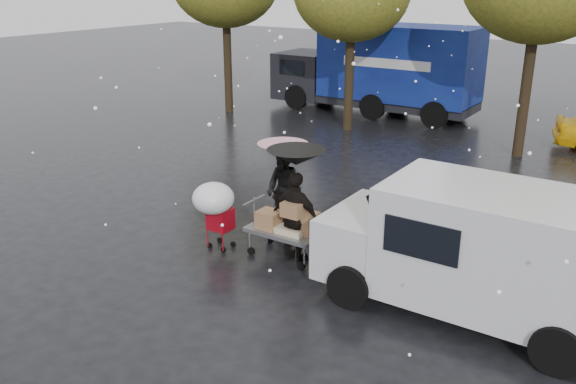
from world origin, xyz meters
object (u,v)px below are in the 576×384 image
Objects in this scene: person_pink at (283,188)px; shopping_cart at (214,202)px; white_van at (479,250)px; person_black at (296,217)px; blue_truck at (379,69)px; vendor_cart at (288,224)px.

person_pink is 1.01× the size of shopping_cart.
person_black is at bearing 179.72° from white_van.
blue_truck is (-2.99, 13.61, 0.69)m from shopping_cart.
person_black is 13.89m from blue_truck.
blue_truck is (-3.13, 11.39, 1.02)m from person_pink.
blue_truck is at bearing -67.85° from person_black.
blue_truck is (-8.12, 13.10, 0.60)m from white_van.
person_black is 0.22× the size of blue_truck.
person_pink is 2.24m from person_black.
person_pink is at bearing 161.07° from white_van.
white_van is (3.73, -0.03, 0.43)m from vendor_cart.
blue_truck reaches higher than white_van.
shopping_cart is (-0.14, -2.22, 0.33)m from person_pink.
person_pink is 0.30× the size of white_van.
shopping_cart is (-1.40, -0.54, 0.34)m from vendor_cart.
white_van reaches higher than person_black.
shopping_cart is at bearing -77.62° from blue_truck.
shopping_cart is 0.18× the size of blue_truck.
person_black is at bearing -4.53° from vendor_cart.
person_pink is 0.81× the size of person_black.
person_pink is at bearing 126.85° from vendor_cart.
blue_truck is at bearing 108.56° from vendor_cart.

